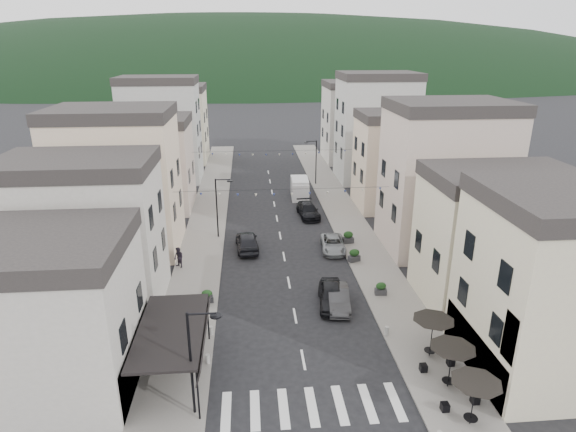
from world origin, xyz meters
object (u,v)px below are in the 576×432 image
object	(u,v)px
parked_car_b	(338,298)
parked_car_c	(333,244)
parked_car_a	(332,295)
pedestrian_a	(167,324)
pedestrian_b	(179,258)
parked_car_d	(308,210)
parked_car_e	(247,241)
delivery_van	(300,187)

from	to	relation	value
parked_car_b	parked_car_c	size ratio (longest dim) A/B	0.93
parked_car_a	parked_car_c	distance (m)	9.90
parked_car_b	pedestrian_a	bearing A→B (deg)	-159.93
pedestrian_b	pedestrian_a	bearing A→B (deg)	-42.04
parked_car_d	parked_car_e	xyz separation A→B (m)	(-6.75, -8.48, 0.11)
parked_car_c	parked_car_a	bearing A→B (deg)	-96.38
parked_car_c	pedestrian_b	distance (m)	13.90
parked_car_c	pedestrian_b	size ratio (longest dim) A/B	2.54
parked_car_e	delivery_van	size ratio (longest dim) A/B	0.93
parked_car_a	pedestrian_b	size ratio (longest dim) A/B	2.57
parked_car_c	pedestrian_b	xyz separation A→B (m)	(-13.64, -2.68, 0.39)
parked_car_e	pedestrian_b	distance (m)	6.75
parked_car_b	parked_car_e	distance (m)	12.69
pedestrian_a	pedestrian_b	distance (m)	10.39
parked_car_b	parked_car_e	size ratio (longest dim) A/B	0.88
parked_car_c	pedestrian_a	distance (m)	18.48
delivery_van	pedestrian_a	distance (m)	31.94
parked_car_d	pedestrian_b	xyz separation A→B (m)	(-12.51, -11.99, 0.30)
pedestrian_a	pedestrian_b	size ratio (longest dim) A/B	1.08
parked_car_b	pedestrian_b	bearing A→B (deg)	154.67
parked_car_d	pedestrian_a	bearing A→B (deg)	-122.95
parked_car_c	pedestrian_b	bearing A→B (deg)	-164.80
parked_car_d	pedestrian_b	world-z (taller)	pedestrian_b
parked_car_d	delivery_van	xyz separation A→B (m)	(-0.16, 7.32, 0.49)
delivery_van	pedestrian_b	distance (m)	22.93
parked_car_c	parked_car_d	bearing A→B (deg)	100.96
delivery_van	pedestrian_a	world-z (taller)	delivery_van
parked_car_b	delivery_van	distance (m)	26.69
parked_car_d	parked_car_e	distance (m)	10.84
parked_car_a	pedestrian_b	distance (m)	13.78
parked_car_b	parked_car_e	xyz separation A→B (m)	(-6.51, 10.89, 0.12)
parked_car_c	parked_car_d	distance (m)	9.38
parked_car_b	delivery_van	world-z (taller)	delivery_van
pedestrian_a	parked_car_e	bearing A→B (deg)	36.90
parked_car_a	parked_car_e	xyz separation A→B (m)	(-6.08, 10.58, 0.04)
parked_car_e	pedestrian_a	world-z (taller)	pedestrian_a
parked_car_a	pedestrian_b	bearing A→B (deg)	155.22
parked_car_b	parked_car_d	distance (m)	19.37
parked_car_d	delivery_van	distance (m)	7.33
pedestrian_b	parked_car_a	bearing A→B (deg)	14.01
parked_car_b	parked_car_d	xyz separation A→B (m)	(0.24, 19.37, 0.02)
parked_car_a	pedestrian_a	world-z (taller)	pedestrian_a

